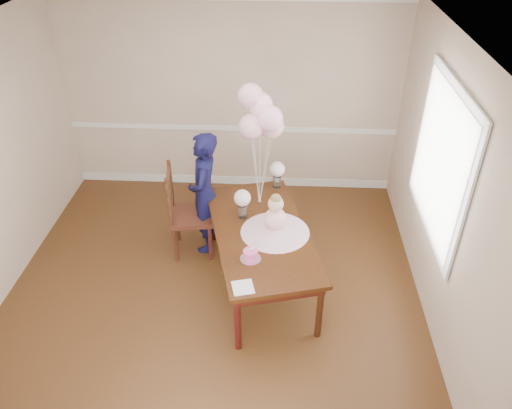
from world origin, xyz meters
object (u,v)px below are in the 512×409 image
(dining_table_top, at_px, (261,233))
(woman, at_px, (204,193))
(birthday_cake, at_px, (251,255))
(dining_chair_seat, at_px, (192,216))

(dining_table_top, distance_m, woman, 0.93)
(birthday_cake, bearing_deg, woman, 119.11)
(dining_chair_seat, height_order, woman, woman)
(birthday_cake, xyz_separation_m, dining_chair_seat, (-0.76, 0.99, -0.27))
(dining_chair_seat, bearing_deg, woman, 24.67)
(woman, bearing_deg, dining_chair_seat, -56.88)
(dining_chair_seat, bearing_deg, dining_table_top, -40.78)
(dining_table_top, bearing_deg, birthday_cake, -113.96)
(dining_table_top, distance_m, dining_chair_seat, 1.01)
(dining_table_top, relative_size, birthday_cake, 13.33)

